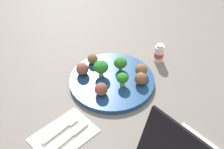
{
  "coord_description": "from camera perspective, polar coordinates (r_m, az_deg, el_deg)",
  "views": [
    {
      "loc": [
        -0.54,
        -0.45,
        0.67
      ],
      "look_at": [
        0.0,
        0.0,
        0.04
      ],
      "focal_mm": 46.79,
      "sensor_mm": 36.0,
      "label": 1
    }
  ],
  "objects": [
    {
      "name": "broccoli_floret_back_left",
      "position": [
        0.92,
        2.15,
        -0.7
      ],
      "size": [
        0.04,
        0.04,
        0.05
      ],
      "color": "#ACCC71",
      "rests_on": "plate"
    },
    {
      "name": "meatball_near_rim",
      "position": [
        1.01,
        -3.83,
        3.06
      ],
      "size": [
        0.04,
        0.04,
        0.04
      ],
      "primitive_type": "sphere",
      "color": "brown",
      "rests_on": "plate"
    },
    {
      "name": "meatball_back_right",
      "position": [
        0.93,
        5.68,
        -0.8
      ],
      "size": [
        0.04,
        0.04,
        0.04
      ],
      "primitive_type": "sphere",
      "color": "brown",
      "rests_on": "plate"
    },
    {
      "name": "meatball_center",
      "position": [
        0.97,
        5.75,
        0.96
      ],
      "size": [
        0.04,
        0.04,
        0.04
      ],
      "primitive_type": "sphere",
      "color": "brown",
      "rests_on": "plate"
    },
    {
      "name": "broccoli_floret_front_right",
      "position": [
        0.95,
        -2.19,
        1.43
      ],
      "size": [
        0.05,
        0.05,
        0.06
      ],
      "color": "#9FBE71",
      "rests_on": "plate"
    },
    {
      "name": "yogurt_bottle",
      "position": [
        1.05,
        9.19,
        4.06
      ],
      "size": [
        0.03,
        0.03,
        0.07
      ],
      "color": "white",
      "rests_on": "ground_plane"
    },
    {
      "name": "broccoli_floret_center",
      "position": [
        0.98,
        1.66,
        2.28
      ],
      "size": [
        0.04,
        0.04,
        0.05
      ],
      "color": "#A9BA6A",
      "rests_on": "plate"
    },
    {
      "name": "napkin",
      "position": [
        0.84,
        -9.4,
        -11.56
      ],
      "size": [
        0.18,
        0.14,
        0.01
      ],
      "primitive_type": "cube",
      "rotation": [
        0.0,
        0.0,
        -0.11
      ],
      "color": "white",
      "rests_on": "ground_plane"
    },
    {
      "name": "meatball_mid_right",
      "position": [
        0.97,
        -5.83,
        1.07
      ],
      "size": [
        0.04,
        0.04,
        0.04
      ],
      "primitive_type": "sphere",
      "color": "brown",
      "rests_on": "plate"
    },
    {
      "name": "plate",
      "position": [
        0.96,
        0.0,
        -1.24
      ],
      "size": [
        0.28,
        0.28,
        0.02
      ],
      "primitive_type": "cylinder",
      "color": "navy",
      "rests_on": "ground_plane"
    },
    {
      "name": "ground_plane",
      "position": [
        0.97,
        0.0,
        -1.59
      ],
      "size": [
        4.0,
        4.0,
        0.0
      ],
      "primitive_type": "plane",
      "color": "slate"
    },
    {
      "name": "meatball_far_rim",
      "position": [
        0.9,
        -2.16,
        -2.88
      ],
      "size": [
        0.04,
        0.04,
        0.04
      ],
      "primitive_type": "sphere",
      "color": "brown",
      "rests_on": "plate"
    },
    {
      "name": "knife",
      "position": [
        0.82,
        -8.3,
        -11.81
      ],
      "size": [
        0.15,
        0.02,
        0.01
      ],
      "color": "white",
      "rests_on": "napkin"
    },
    {
      "name": "fork",
      "position": [
        0.84,
        -9.77,
        -10.33
      ],
      "size": [
        0.12,
        0.02,
        0.01
      ],
      "color": "silver",
      "rests_on": "napkin"
    }
  ]
}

